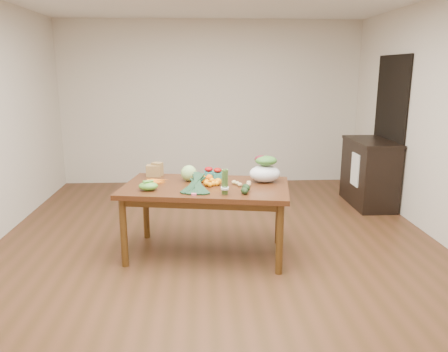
{
  "coord_description": "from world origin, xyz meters",
  "views": [
    {
      "loc": [
        -0.18,
        -4.4,
        1.9
      ],
      "look_at": [
        0.06,
        0.0,
        0.82
      ],
      "focal_mm": 35.0,
      "sensor_mm": 36.0,
      "label": 1
    }
  ],
  "objects": [
    {
      "name": "potato_d",
      "position": [
        0.16,
        -0.06,
        0.77
      ],
      "size": [
        0.05,
        0.04,
        0.04
      ],
      "primitive_type": "ellipsoid",
      "color": "tan",
      "rests_on": "dining_table"
    },
    {
      "name": "avocado_b",
      "position": [
        0.26,
        -0.33,
        0.79
      ],
      "size": [
        0.1,
        0.12,
        0.07
      ],
      "primitive_type": "ellipsoid",
      "rotation": [
        0.0,
        0.0,
        0.3
      ],
      "color": "black",
      "rests_on": "dining_table"
    },
    {
      "name": "room_walls",
      "position": [
        0.0,
        0.0,
        1.35
      ],
      "size": [
        5.02,
        6.02,
        2.7
      ],
      "color": "beige",
      "rests_on": "floor"
    },
    {
      "name": "strawberry_basket_b",
      "position": [
        0.0,
        0.23,
        0.79
      ],
      "size": [
        0.11,
        0.11,
        0.09
      ],
      "primitive_type": null,
      "rotation": [
        0.0,
        0.0,
        -0.16
      ],
      "color": "#AC190B",
      "rests_on": "dining_table"
    },
    {
      "name": "cabinet",
      "position": [
        2.22,
        1.54,
        0.47
      ],
      "size": [
        0.52,
        1.02,
        0.94
      ],
      "primitive_type": "cube",
      "color": "black",
      "rests_on": "floor"
    },
    {
      "name": "snap_pea_bag",
      "position": [
        -0.7,
        -0.25,
        0.79
      ],
      "size": [
        0.19,
        0.14,
        0.09
      ],
      "primitive_type": "ellipsoid",
      "color": "#5F9D35",
      "rests_on": "dining_table"
    },
    {
      "name": "strawberry_basket_a",
      "position": [
        -0.09,
        0.28,
        0.79
      ],
      "size": [
        0.11,
        0.11,
        0.09
      ],
      "primitive_type": null,
      "rotation": [
        0.0,
        0.0,
        -0.16
      ],
      "color": "red",
      "rests_on": "dining_table"
    },
    {
      "name": "paper_bag",
      "position": [
        -0.7,
        0.35,
        0.83
      ],
      "size": [
        0.24,
        0.21,
        0.15
      ],
      "primitive_type": null,
      "rotation": [
        0.0,
        0.0,
        -0.16
      ],
      "color": "olive",
      "rests_on": "dining_table"
    },
    {
      "name": "floor",
      "position": [
        0.0,
        0.0,
        0.0
      ],
      "size": [
        6.0,
        6.0,
        0.0
      ],
      "primitive_type": "plane",
      "color": "#54301C",
      "rests_on": "ground"
    },
    {
      "name": "salad_bag",
      "position": [
        0.49,
        0.02,
        0.88
      ],
      "size": [
        0.36,
        0.29,
        0.25
      ],
      "primitive_type": null,
      "rotation": [
        0.0,
        0.0,
        -0.16
      ],
      "color": "white",
      "rests_on": "dining_table"
    },
    {
      "name": "orange_c",
      "position": [
        -0.01,
        -0.08,
        0.79
      ],
      "size": [
        0.07,
        0.07,
        0.07
      ],
      "primitive_type": "sphere",
      "color": "orange",
      "rests_on": "dining_table"
    },
    {
      "name": "potato_a",
      "position": [
        0.19,
        -0.09,
        0.77
      ],
      "size": [
        0.05,
        0.04,
        0.04
      ],
      "primitive_type": "ellipsoid",
      "color": "#D4BC7A",
      "rests_on": "dining_table"
    },
    {
      "name": "cabbage",
      "position": [
        -0.31,
        0.11,
        0.83
      ],
      "size": [
        0.17,
        0.17,
        0.17
      ],
      "primitive_type": "sphere",
      "color": "#99C471",
      "rests_on": "dining_table"
    },
    {
      "name": "mandarin_cluster",
      "position": [
        -0.07,
        -0.09,
        0.79
      ],
      "size": [
        0.21,
        0.21,
        0.08
      ],
      "primitive_type": null,
      "rotation": [
        0.0,
        0.0,
        -0.16
      ],
      "color": "#FFA60F",
      "rests_on": "dining_table"
    },
    {
      "name": "asparagus_bundle",
      "position": [
        0.04,
        -0.44,
        0.88
      ],
      "size": [
        0.1,
        0.13,
        0.26
      ],
      "primitive_type": null,
      "rotation": [
        0.15,
        0.0,
        -0.16
      ],
      "color": "olive",
      "rests_on": "dining_table"
    },
    {
      "name": "potato_c",
      "position": [
        0.31,
        -0.09,
        0.77
      ],
      "size": [
        0.05,
        0.05,
        0.04
      ],
      "primitive_type": "ellipsoid",
      "color": "tan",
      "rests_on": "dining_table"
    },
    {
      "name": "orange_a",
      "position": [
        -0.17,
        0.03,
        0.79
      ],
      "size": [
        0.08,
        0.08,
        0.08
      ],
      "primitive_type": "sphere",
      "color": "orange",
      "rests_on": "dining_table"
    },
    {
      "name": "potato_b",
      "position": [
        0.21,
        -0.16,
        0.77
      ],
      "size": [
        0.05,
        0.04,
        0.04
      ],
      "primitive_type": "ellipsoid",
      "color": "tan",
      "rests_on": "dining_table"
    },
    {
      "name": "doorway_dark",
      "position": [
        2.48,
        1.6,
        1.05
      ],
      "size": [
        0.02,
        1.0,
        2.1
      ],
      "primitive_type": "cube",
      "color": "black",
      "rests_on": "floor"
    },
    {
      "name": "dining_table",
      "position": [
        -0.13,
        -0.09,
        0.38
      ],
      "size": [
        1.8,
        1.19,
        0.75
      ],
      "primitive_type": "cube",
      "rotation": [
        0.0,
        0.0,
        -0.16
      ],
      "color": "#421F0F",
      "rests_on": "floor"
    },
    {
      "name": "potato_e",
      "position": [
        0.3,
        -0.16,
        0.77
      ],
      "size": [
        0.05,
        0.04,
        0.04
      ],
      "primitive_type": "ellipsoid",
      "color": "tan",
      "rests_on": "dining_table"
    },
    {
      "name": "avocado_a",
      "position": [
        0.23,
        -0.43,
        0.78
      ],
      "size": [
        0.09,
        0.11,
        0.06
      ],
      "primitive_type": "ellipsoid",
      "rotation": [
        0.0,
        0.0,
        0.3
      ],
      "color": "black",
      "rests_on": "dining_table"
    },
    {
      "name": "kale_bunch",
      "position": [
        -0.23,
        -0.35,
        0.83
      ],
      "size": [
        0.38,
        0.45,
        0.16
      ],
      "primitive_type": null,
      "rotation": [
        0.0,
        0.0,
        -0.16
      ],
      "color": "#16321E",
      "rests_on": "dining_table"
    },
    {
      "name": "orange_b",
      "position": [
        -0.09,
        0.07,
        0.79
      ],
      "size": [
        0.08,
        0.08,
        0.08
      ],
      "primitive_type": "sphere",
      "color": "#DE560D",
      "rests_on": "dining_table"
    },
    {
      "name": "carrots",
      "position": [
        -0.64,
        0.05,
        0.76
      ],
      "size": [
        0.25,
        0.22,
        0.03
      ],
      "primitive_type": null,
      "rotation": [
        0.0,
        0.0,
        -0.16
      ],
      "color": "orange",
      "rests_on": "dining_table"
    },
    {
      "name": "dish_towel",
      "position": [
        1.96,
        1.4,
        0.55
      ],
      "size": [
        0.02,
        0.28,
        0.45
      ],
      "primitive_type": "cube",
      "color": "white",
      "rests_on": "cabinet"
    }
  ]
}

